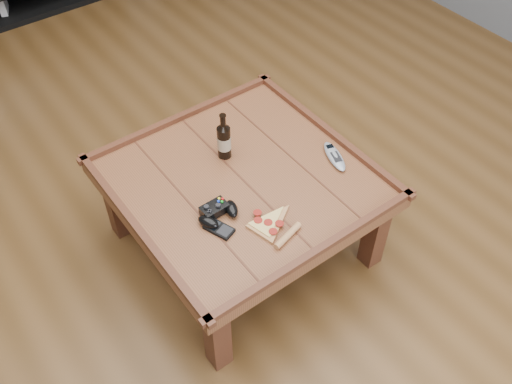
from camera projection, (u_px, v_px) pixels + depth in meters
ground at (243, 244)px, 2.72m from camera, size 6.00×6.00×0.00m
coffee_table at (242, 188)px, 2.43m from camera, size 1.03×1.03×0.48m
beer_bottle at (224, 140)px, 2.42m from camera, size 0.06×0.06×0.23m
game_controller at (218, 213)px, 2.23m from camera, size 0.19×0.12×0.05m
pizza_slice at (271, 226)px, 2.20m from camera, size 0.22×0.29×0.03m
smartphone at (219, 229)px, 2.19m from camera, size 0.10×0.13×0.02m
remote_control at (334, 156)px, 2.46m from camera, size 0.12×0.20×0.03m
game_console at (2, 3)px, 4.07m from camera, size 0.16×0.21×0.23m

